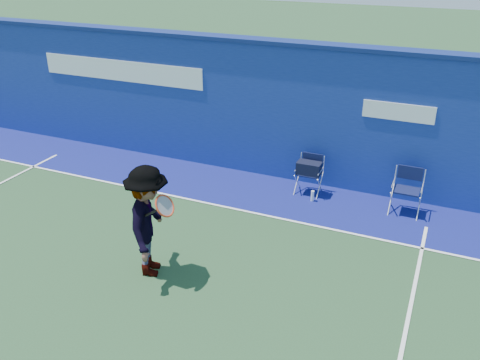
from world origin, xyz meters
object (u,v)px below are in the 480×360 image
at_px(directors_chair_right, 405,200).
at_px(tennis_player, 149,222).
at_px(directors_chair_left, 309,178).
at_px(water_bottle, 312,196).

distance_m(directors_chair_right, tennis_player, 5.20).
bearing_deg(tennis_player, directors_chair_left, 67.90).
bearing_deg(water_bottle, directors_chair_left, 120.47).
height_order(directors_chair_right, tennis_player, tennis_player).
height_order(directors_chair_left, directors_chair_right, directors_chair_right).
distance_m(directors_chair_right, water_bottle, 1.86).
bearing_deg(directors_chair_left, water_bottle, -59.53).
distance_m(water_bottle, tennis_player, 3.96).
height_order(directors_chair_right, water_bottle, directors_chair_right).
bearing_deg(directors_chair_left, directors_chair_right, -1.90).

